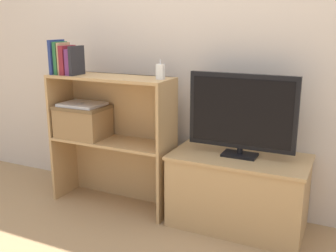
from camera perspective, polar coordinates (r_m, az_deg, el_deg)
ground_plane at (r=2.75m, az=-1.41°, el=-14.11°), size 16.00×16.00×0.00m
wall_back at (r=2.86m, az=2.98°, el=12.17°), size 10.00×0.05×2.40m
tv_stand at (r=2.68m, az=10.11°, el=-9.26°), size 0.88×0.48×0.49m
tv at (r=2.51m, az=10.64°, el=1.82°), size 0.69×0.14×0.53m
bookshelf_lower_tier at (r=3.00m, az=-7.36°, el=-5.12°), size 0.92×0.31×0.50m
bookshelf_upper_tier at (r=2.87m, az=-7.69°, el=3.96°), size 0.92×0.31×0.46m
book_navy at (r=3.00m, az=-15.83°, el=9.63°), size 0.02×0.16×0.24m
book_forest at (r=2.98m, az=-15.33°, el=9.50°), size 0.03×0.13×0.23m
book_tan at (r=2.96m, az=-14.88°, el=9.45°), size 0.02×0.13×0.23m
book_maroon at (r=2.94m, az=-14.36°, el=9.26°), size 0.04×0.15×0.21m
book_plum at (r=2.91m, az=-13.69°, el=9.03°), size 0.04×0.14×0.18m
book_charcoal at (r=2.89m, az=-13.12°, el=9.24°), size 0.03×0.15×0.20m
baby_monitor at (r=2.59m, az=-1.12°, el=7.88°), size 0.05×0.04×0.13m
storage_basket_left at (r=2.98m, az=-12.21°, el=0.89°), size 0.37×0.27×0.24m
laptop at (r=2.96m, az=-12.34°, el=3.11°), size 0.30×0.24×0.02m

